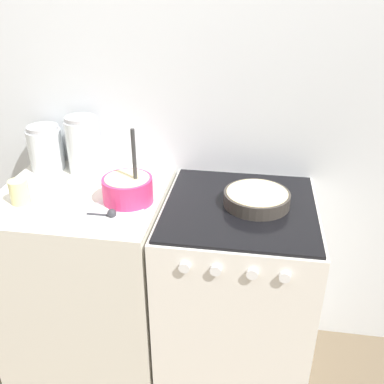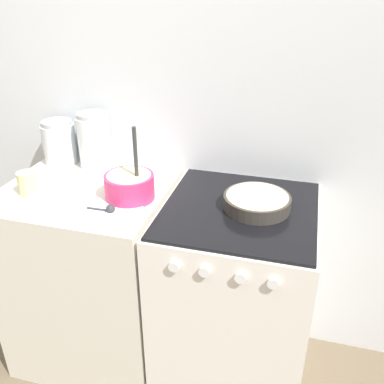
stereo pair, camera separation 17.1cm
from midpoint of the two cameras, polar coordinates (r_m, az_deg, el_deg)
The scene contains 10 objects.
wall_back at distance 1.99m, azimuth -4.71°, elevation 10.63°, with size 4.42×0.05×2.40m.
countertop_cabinet at distance 2.14m, azimuth -15.57°, elevation -11.30°, with size 0.71×0.65×0.93m.
stove at distance 1.99m, azimuth 3.25°, elevation -13.63°, with size 0.63×0.67×0.93m.
mixing_bowl at distance 1.75m, azimuth -11.34°, elevation 0.47°, with size 0.20×0.20×0.31m.
baking_pan at distance 1.72m, azimuth 5.83°, elevation -0.89°, with size 0.27×0.27×0.06m.
storage_jar_left at distance 2.15m, azimuth -21.08°, elevation 5.12°, with size 0.16×0.16×0.21m.
storage_jar_middle at distance 2.06m, azimuth -16.61°, elevation 5.56°, with size 0.15×0.15×0.26m.
tin_can at distance 1.89m, azimuth -24.49°, elevation -0.03°, with size 0.08×0.08×0.10m.
recipe_page at distance 1.70m, azimuth -14.01°, elevation -2.95°, with size 0.28×0.32×0.01m.
measuring_spoon at distance 1.68m, azimuth -13.93°, elevation -2.91°, with size 0.12×0.04×0.04m.
Camera 1 is at (0.37, -1.19, 1.77)m, focal length 40.00 mm.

